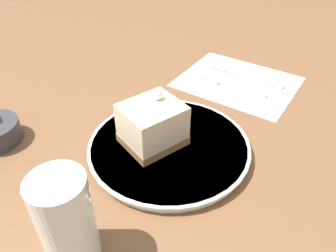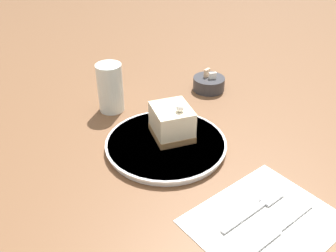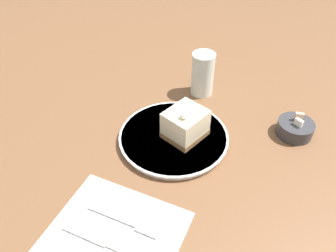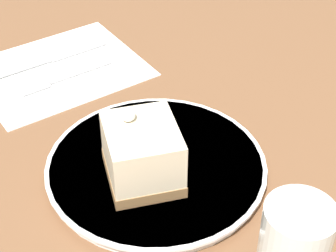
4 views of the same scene
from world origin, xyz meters
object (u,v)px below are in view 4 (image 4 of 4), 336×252
(fork, at_px, (58,79))
(cake_slice, at_px, (141,152))
(knife, at_px, (61,56))
(plate, at_px, (156,168))

(fork, bearing_deg, cake_slice, 177.19)
(knife, bearing_deg, cake_slice, 171.81)
(cake_slice, relative_size, knife, 0.58)
(plate, distance_m, fork, 0.25)
(cake_slice, bearing_deg, plate, -53.55)
(plate, xyz_separation_m, fork, (0.24, 0.04, -0.00))
(plate, bearing_deg, knife, 1.76)
(plate, distance_m, knife, 0.30)
(cake_slice, height_order, knife, cake_slice)
(cake_slice, bearing_deg, fork, 16.85)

